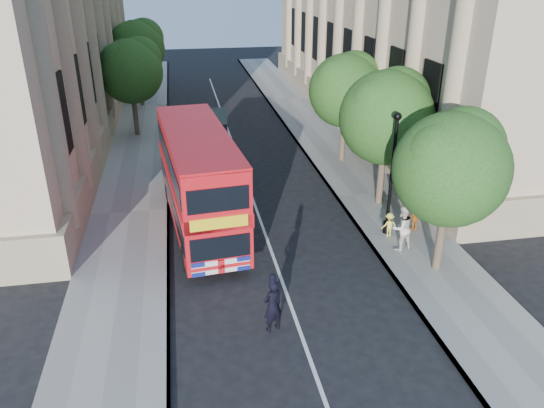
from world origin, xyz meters
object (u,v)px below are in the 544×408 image
woman_pedestrian (402,228)px  box_van (208,148)px  double_decker_bus (199,178)px  police_constable (273,306)px  lamp_post (391,180)px

woman_pedestrian → box_van: bearing=-69.1°
double_decker_bus → police_constable: bearing=-82.1°
lamp_post → police_constable: size_ratio=2.90×
box_van → woman_pedestrian: (6.87, -9.77, -0.43)m
police_constable → box_van: bearing=-108.5°
box_van → woman_pedestrian: bearing=-49.5°
woman_pedestrian → double_decker_bus: bearing=-38.6°
lamp_post → double_decker_bus: bearing=165.0°
police_constable → woman_pedestrian: 7.06m
lamp_post → double_decker_bus: lamp_post is taller
double_decker_bus → box_van: double_decker_bus is taller
lamp_post → double_decker_bus: (-7.60, 2.03, -0.19)m
double_decker_bus → box_van: (0.75, 6.33, -0.85)m
double_decker_bus → police_constable: double_decker_bus is taller
lamp_post → woman_pedestrian: 2.03m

